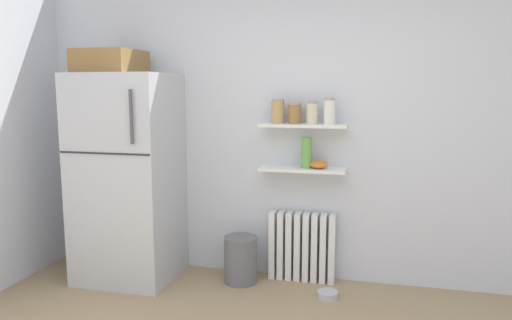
% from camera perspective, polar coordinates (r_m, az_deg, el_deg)
% --- Properties ---
extents(back_wall, '(7.04, 0.10, 2.60)m').
position_cam_1_polar(back_wall, '(4.04, 4.86, 4.31)').
color(back_wall, silver).
rests_on(back_wall, ground_plane).
extents(refrigerator, '(0.77, 0.72, 1.89)m').
position_cam_1_polar(refrigerator, '(4.15, -14.93, -1.45)').
color(refrigerator, '#B7BABF').
rests_on(refrigerator, ground_plane).
extents(radiator, '(0.55, 0.12, 0.57)m').
position_cam_1_polar(radiator, '(4.10, 5.43, -10.14)').
color(radiator, white).
rests_on(radiator, ground_plane).
extents(wall_shelf_lower, '(0.69, 0.22, 0.02)m').
position_cam_1_polar(wall_shelf_lower, '(3.91, 5.50, -1.10)').
color(wall_shelf_lower, white).
extents(wall_shelf_upper, '(0.69, 0.22, 0.02)m').
position_cam_1_polar(wall_shelf_upper, '(3.87, 5.58, 4.08)').
color(wall_shelf_upper, white).
extents(storage_jar_0, '(0.11, 0.11, 0.19)m').
position_cam_1_polar(storage_jar_0, '(3.90, 2.58, 5.73)').
color(storage_jar_0, tan).
rests_on(storage_jar_0, wall_shelf_upper).
extents(storage_jar_1, '(0.10, 0.10, 0.17)m').
position_cam_1_polar(storage_jar_1, '(3.87, 4.58, 5.53)').
color(storage_jar_1, olive).
rests_on(storage_jar_1, wall_shelf_upper).
extents(storage_jar_2, '(0.09, 0.09, 0.18)m').
position_cam_1_polar(storage_jar_2, '(3.85, 6.62, 5.56)').
color(storage_jar_2, beige).
rests_on(storage_jar_2, wall_shelf_upper).
extents(storage_jar_3, '(0.09, 0.09, 0.21)m').
position_cam_1_polar(storage_jar_3, '(3.84, 8.67, 5.70)').
color(storage_jar_3, silver).
rests_on(storage_jar_3, wall_shelf_upper).
extents(vase, '(0.09, 0.09, 0.25)m').
position_cam_1_polar(vase, '(3.89, 5.96, 0.87)').
color(vase, '#66A84C').
rests_on(vase, wall_shelf_lower).
extents(shelf_bowl, '(0.14, 0.14, 0.06)m').
position_cam_1_polar(shelf_bowl, '(3.89, 7.40, -0.52)').
color(shelf_bowl, orange).
rests_on(shelf_bowl, wall_shelf_lower).
extents(trash_bin, '(0.27, 0.27, 0.39)m').
position_cam_1_polar(trash_bin, '(4.07, -1.83, -11.64)').
color(trash_bin, slate).
rests_on(trash_bin, ground_plane).
extents(pet_food_bowl, '(0.16, 0.16, 0.05)m').
position_cam_1_polar(pet_food_bowl, '(3.88, 8.43, -15.42)').
color(pet_food_bowl, '#B7B7BC').
rests_on(pet_food_bowl, ground_plane).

